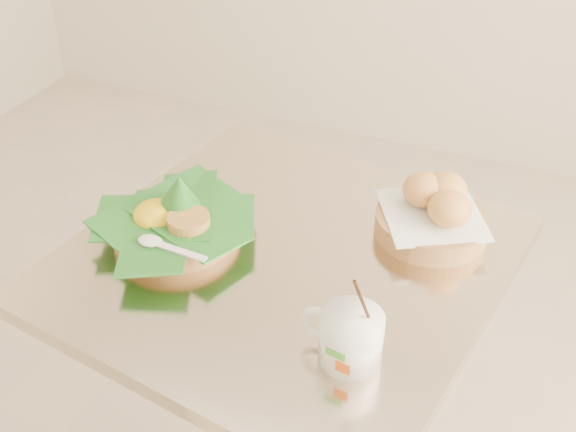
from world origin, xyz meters
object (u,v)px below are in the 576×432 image
at_px(cafe_table, 285,346).
at_px(bread_basket, 434,213).
at_px(rice_basket, 175,218).
at_px(coffee_mug, 349,336).

distance_m(cafe_table, bread_basket, 0.38).
height_order(cafe_table, rice_basket, rice_basket).
relative_size(bread_basket, coffee_mug, 1.44).
bearing_deg(rice_basket, cafe_table, 6.30).
bearing_deg(coffee_mug, cafe_table, 134.44).
height_order(cafe_table, coffee_mug, coffee_mug).
bearing_deg(cafe_table, coffee_mug, -45.56).
bearing_deg(rice_basket, coffee_mug, -22.84).
xyz_separation_m(rice_basket, coffee_mug, (0.38, -0.16, 0.01)).
height_order(bread_basket, coffee_mug, coffee_mug).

